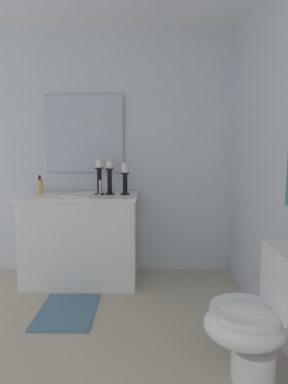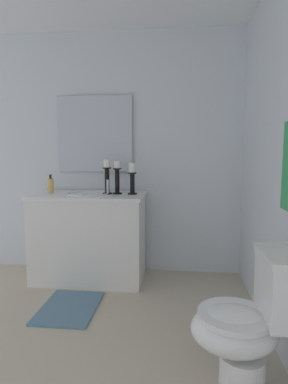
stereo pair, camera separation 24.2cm
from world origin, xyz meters
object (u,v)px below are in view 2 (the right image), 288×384
object	(u,v)px
candle_holder_short	(117,177)
soap_bottle	(51,185)
sink_basin	(89,198)
mirror	(95,134)
vanity_cabinet	(89,237)
bath_mat	(69,308)
candle_holder_mid	(107,176)
toilet	(247,322)
candle_holder_tall	(132,178)

from	to	relation	value
candle_holder_short	soap_bottle	bearing A→B (deg)	-91.78
sink_basin	candle_holder_short	distance (m)	0.34
sink_basin	mirror	xyz separation A→B (m)	(-0.28, -0.00, 0.62)
sink_basin	vanity_cabinet	bearing A→B (deg)	-90.00
soap_bottle	bath_mat	size ratio (longest dim) A/B	0.30
vanity_cabinet	sink_basin	size ratio (longest dim) A/B	2.70
vanity_cabinet	soap_bottle	size ratio (longest dim) A/B	6.03
vanity_cabinet	sink_basin	bearing A→B (deg)	90.00
soap_bottle	bath_mat	world-z (taller)	soap_bottle
candle_holder_short	candle_holder_mid	bearing A→B (deg)	-81.27
candle_holder_mid	soap_bottle	bearing A→B (deg)	-93.53
sink_basin	toilet	xyz separation A→B (m)	(1.37, 1.23, -0.44)
candle_holder_short	toilet	world-z (taller)	candle_holder_short
bath_mat	candle_holder_short	bearing A→B (deg)	157.36
sink_basin	candle_holder_mid	bearing A→B (deg)	96.77
candle_holder_short	candle_holder_mid	world-z (taller)	candle_holder_mid
sink_basin	candle_holder_mid	size ratio (longest dim) A/B	1.21
candle_holder_mid	mirror	bearing A→B (deg)	-145.19
vanity_cabinet	candle_holder_mid	size ratio (longest dim) A/B	3.28
bath_mat	candle_holder_mid	bearing A→B (deg)	164.44
mirror	bath_mat	world-z (taller)	mirror
sink_basin	bath_mat	bearing A→B (deg)	-0.09
soap_bottle	candle_holder_short	bearing A→B (deg)	88.22
toilet	soap_bottle	bearing A→B (deg)	-131.30
vanity_cabinet	mirror	world-z (taller)	mirror
toilet	bath_mat	bearing A→B (deg)	-121.31
mirror	vanity_cabinet	bearing A→B (deg)	-0.01
sink_basin	candle_holder_tall	xyz separation A→B (m)	(-0.03, 0.42, 0.20)
toilet	bath_mat	world-z (taller)	toilet
soap_bottle	toilet	bearing A→B (deg)	48.70
candle_holder_tall	soap_bottle	bearing A→B (deg)	-91.89
soap_bottle	toilet	xyz separation A→B (m)	(1.43, 1.63, -0.56)
soap_bottle	toilet	size ratio (longest dim) A/B	0.24
vanity_cabinet	toilet	bearing A→B (deg)	41.86
candle_holder_tall	bath_mat	distance (m)	1.27
candle_holder_mid	soap_bottle	xyz separation A→B (m)	(-0.04, -0.58, -0.10)
candle_holder_tall	toilet	size ratio (longest dim) A/B	0.40
sink_basin	bath_mat	world-z (taller)	sink_basin
mirror	candle_holder_mid	distance (m)	0.52
candle_holder_short	bath_mat	world-z (taller)	candle_holder_short
candle_holder_short	candle_holder_tall	bearing A→B (deg)	87.63
vanity_cabinet	candle_holder_mid	xyz separation A→B (m)	(-0.02, 0.18, 0.60)
sink_basin	bath_mat	xyz separation A→B (m)	(0.62, -0.00, -0.80)
candle_holder_tall	toilet	xyz separation A→B (m)	(1.40, 0.81, -0.64)
candle_holder_short	sink_basin	bearing A→B (deg)	-82.54
mirror	candle_holder_short	xyz separation A→B (m)	(0.24, 0.28, -0.42)
candle_holder_mid	soap_bottle	world-z (taller)	candle_holder_mid
vanity_cabinet	sink_basin	xyz separation A→B (m)	(-0.00, 0.00, 0.38)
vanity_cabinet	mirror	xyz separation A→B (m)	(-0.28, 0.00, 1.01)
mirror	candle_holder_short	size ratio (longest dim) A/B	2.47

